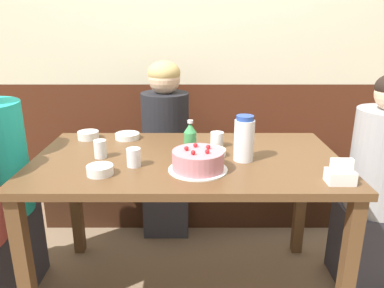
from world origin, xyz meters
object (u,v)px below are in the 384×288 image
at_px(water_pitcher, 245,139).
at_px(bowl_side_dish, 214,152).
at_px(bowl_soup_white, 128,136).
at_px(bowl_sauce_shallow, 101,170).
at_px(soju_bottle, 191,139).
at_px(bench_seat, 190,187).
at_px(person_dark_striped, 378,193).
at_px(glass_tumbler_short, 218,139).
at_px(napkin_holder, 341,174).
at_px(person_teal_shirt, 167,153).
at_px(glass_shot_small, 101,149).
at_px(bowl_rice_small, 89,135).
at_px(birthday_cake, 199,161).
at_px(glass_water_tall, 135,157).

bearing_deg(water_pitcher, bowl_side_dish, 154.78).
relative_size(bowl_soup_white, bowl_sauce_shallow, 1.19).
relative_size(soju_bottle, bowl_sauce_shallow, 1.56).
xyz_separation_m(bench_seat, person_dark_striped, (1.00, -0.75, 0.31)).
relative_size(water_pitcher, glass_tumbler_short, 2.78).
height_order(water_pitcher, glass_tumbler_short, water_pitcher).
height_order(napkin_holder, person_teal_shirt, person_teal_shirt).
distance_m(glass_shot_small, person_dark_striped, 1.45).
height_order(bowl_rice_small, glass_shot_small, glass_shot_small).
bearing_deg(water_pitcher, glass_tumbler_short, 119.10).
bearing_deg(soju_bottle, glass_shot_small, -175.90).
relative_size(birthday_cake, person_dark_striped, 0.23).
bearing_deg(glass_tumbler_short, glass_shot_small, -163.87).
xyz_separation_m(glass_shot_small, person_dark_striped, (1.42, 0.09, -0.27)).
height_order(bench_seat, bowl_side_dish, bowl_side_dish).
xyz_separation_m(napkin_holder, person_dark_striped, (0.37, 0.39, -0.27)).
distance_m(bowl_sauce_shallow, glass_shot_small, 0.22).
relative_size(soju_bottle, napkin_holder, 1.62).
height_order(water_pitcher, person_dark_striped, person_dark_striped).
bearing_deg(bowl_rice_small, bowl_side_dish, -21.63).
bearing_deg(bowl_soup_white, bowl_rice_small, -178.69).
distance_m(water_pitcher, napkin_holder, 0.45).
xyz_separation_m(bench_seat, person_teal_shirt, (-0.15, -0.16, 0.33)).
height_order(bowl_rice_small, bowl_sauce_shallow, bowl_rice_small).
height_order(soju_bottle, bowl_sauce_shallow, soju_bottle).
xyz_separation_m(water_pitcher, person_dark_striped, (0.73, 0.13, -0.34)).
height_order(birthday_cake, person_dark_striped, person_dark_striped).
relative_size(bowl_rice_small, glass_water_tall, 1.39).
xyz_separation_m(bowl_soup_white, bowl_side_dish, (0.47, -0.28, 0.00)).
bearing_deg(glass_tumbler_short, water_pitcher, -60.90).
bearing_deg(water_pitcher, birthday_cake, -149.72).
bearing_deg(person_teal_shirt, water_pitcher, 30.49).
distance_m(bowl_soup_white, bowl_side_dish, 0.54).
height_order(water_pitcher, bowl_soup_white, water_pitcher).
bearing_deg(bowl_sauce_shallow, person_dark_striped, 12.42).
relative_size(bowl_sauce_shallow, glass_tumbler_short, 1.46).
distance_m(glass_water_tall, glass_shot_small, 0.21).
relative_size(glass_water_tall, person_teal_shirt, 0.07).
bearing_deg(napkin_holder, glass_water_tall, 167.72).
height_order(bowl_sauce_shallow, person_teal_shirt, person_teal_shirt).
height_order(birthday_cake, glass_tumbler_short, birthday_cake).
bearing_deg(glass_tumbler_short, soju_bottle, -136.09).
relative_size(soju_bottle, bowl_side_dish, 1.38).
bearing_deg(bowl_soup_white, bowl_sauce_shallow, -93.54).
bearing_deg(person_dark_striped, water_pitcher, 9.71).
bearing_deg(napkin_holder, glass_tumbler_short, 135.21).
bearing_deg(water_pitcher, soju_bottle, 165.06).
xyz_separation_m(bench_seat, glass_shot_small, (-0.42, -0.84, 0.59)).
distance_m(glass_shot_small, person_teal_shirt, 0.77).
bearing_deg(napkin_holder, bench_seat, 118.85).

